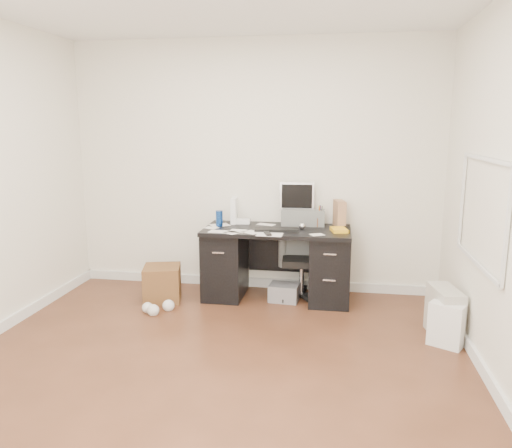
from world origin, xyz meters
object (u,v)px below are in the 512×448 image
(keyboard, at_px, (276,229))
(pc_tower, at_px, (444,313))
(wicker_basket, at_px, (162,283))
(lcd_monitor, at_px, (297,203))
(office_chair, at_px, (302,256))
(desk, at_px, (277,261))

(keyboard, height_order, pc_tower, keyboard)
(keyboard, bearing_deg, wicker_basket, 178.19)
(lcd_monitor, distance_m, keyboard, 0.46)
(lcd_monitor, height_order, pc_tower, lcd_monitor)
(lcd_monitor, relative_size, office_chair, 0.50)
(desk, relative_size, lcd_monitor, 3.25)
(office_chair, bearing_deg, keyboard, -153.88)
(lcd_monitor, bearing_deg, office_chair, -72.66)
(pc_tower, bearing_deg, lcd_monitor, 133.60)
(desk, bearing_deg, lcd_monitor, 55.37)
(office_chair, bearing_deg, pc_tower, -35.09)
(lcd_monitor, bearing_deg, pc_tower, -39.04)
(desk, bearing_deg, pc_tower, -25.88)
(pc_tower, bearing_deg, office_chair, 138.62)
(office_chair, distance_m, wicker_basket, 1.48)
(desk, height_order, keyboard, keyboard)
(office_chair, bearing_deg, desk, -175.51)
(keyboard, distance_m, pc_tower, 1.75)
(desk, xyz_separation_m, wicker_basket, (-1.16, -0.26, -0.22))
(wicker_basket, bearing_deg, pc_tower, -10.19)
(desk, height_order, lcd_monitor, lcd_monitor)
(desk, xyz_separation_m, lcd_monitor, (0.18, 0.26, 0.58))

